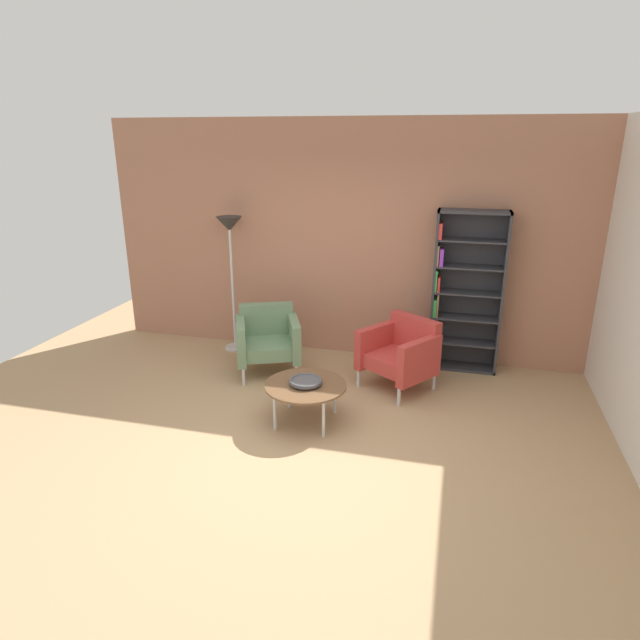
% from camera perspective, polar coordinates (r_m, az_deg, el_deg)
% --- Properties ---
extents(ground_plane, '(8.32, 8.32, 0.00)m').
position_cam_1_polar(ground_plane, '(5.05, -2.02, -13.32)').
color(ground_plane, tan).
extents(brick_back_panel, '(6.40, 0.12, 2.90)m').
position_cam_1_polar(brick_back_panel, '(6.79, 3.76, 8.26)').
color(brick_back_panel, '#A87056').
rests_on(brick_back_panel, ground_plane).
extents(bookshelf_tall, '(0.80, 0.30, 1.90)m').
position_cam_1_polar(bookshelf_tall, '(6.59, 14.80, 2.76)').
color(bookshelf_tall, '#333338').
rests_on(bookshelf_tall, ground_plane).
extents(coffee_table_low, '(0.80, 0.80, 0.40)m').
position_cam_1_polar(coffee_table_low, '(5.31, -1.52, -7.04)').
color(coffee_table_low, brown).
rests_on(coffee_table_low, ground_plane).
extents(decorative_bowl, '(0.32, 0.32, 0.05)m').
position_cam_1_polar(decorative_bowl, '(5.29, -1.52, -6.41)').
color(decorative_bowl, '#4C4C51').
rests_on(decorative_bowl, coffee_table_low).
extents(armchair_spare_guest, '(0.94, 0.93, 0.78)m').
position_cam_1_polar(armchair_spare_guest, '(6.08, 8.49, -3.37)').
color(armchair_spare_guest, '#B73833').
rests_on(armchair_spare_guest, ground_plane).
extents(armchair_near_window, '(0.90, 0.87, 0.78)m').
position_cam_1_polar(armchair_near_window, '(6.44, -5.51, -1.95)').
color(armchair_near_window, slate).
rests_on(armchair_near_window, ground_plane).
extents(floor_lamp_torchiere, '(0.32, 0.32, 1.74)m').
position_cam_1_polar(floor_lamp_torchiere, '(6.94, -9.41, 8.26)').
color(floor_lamp_torchiere, silver).
rests_on(floor_lamp_torchiere, ground_plane).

